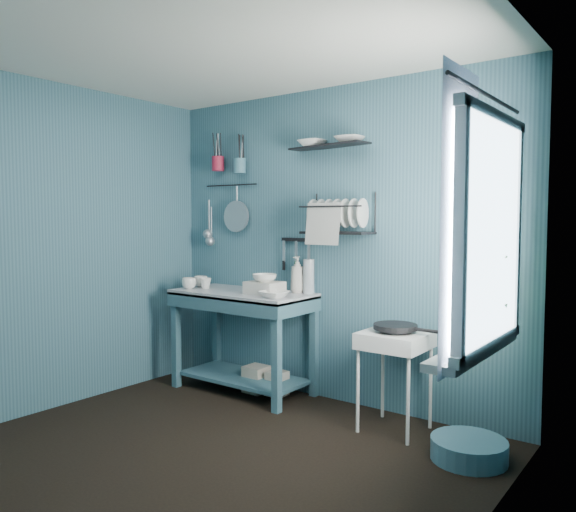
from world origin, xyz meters
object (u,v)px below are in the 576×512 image
Objects in this scene: wash_tub at (265,288)px; storage_tin_small at (277,383)px; storage_tin_large at (256,379)px; mug_right at (201,282)px; floor_basin at (469,450)px; colander at (236,216)px; hotplate_stand at (395,381)px; mug_left at (189,283)px; utensil_cup_magenta at (218,164)px; frying_pan at (395,327)px; utensil_cup_teal at (240,166)px; water_bottle at (309,276)px; potted_plant at (481,294)px; soap_bottle at (297,275)px; mug_mid at (205,283)px; work_counter at (243,341)px; dish_rack at (337,213)px.

wash_tub is 1.40× the size of storage_tin_small.
storage_tin_large is 0.20m from storage_tin_small.
floor_basin is (2.50, -0.22, -0.84)m from mug_right.
hotplate_stand is at bearing -9.09° from colander.
storage_tin_small is (0.20, 0.03, -0.01)m from storage_tin_large.
colander reaches higher than wash_tub.
utensil_cup_magenta reaches higher than mug_left.
hotplate_stand is 1.51× the size of floor_basin.
frying_pan is 2.31× the size of utensil_cup_teal.
frying_pan is 1.88m from colander.
water_bottle is 0.61× the size of floor_basin.
mug_left is 0.41× the size of frying_pan.
potted_plant is 1.03× the size of floor_basin.
potted_plant is (1.64, -0.78, 0.07)m from water_bottle.
utensil_cup_teal is 0.65× the size of storage_tin_small.
potted_plant is (2.66, -0.56, 0.16)m from mug_right.
utensil_cup_teal reaches higher than soap_bottle.
soap_bottle is 0.10m from water_bottle.
floor_basin is at bearing 114.89° from potted_plant.
mug_mid is 0.63m from wash_tub.
frying_pan is (0.90, -0.26, -0.27)m from water_bottle.
hotplate_stand is 3.12× the size of storage_tin_large.
soap_bottle reaches higher than wash_tub.
potted_plant is at bearing -65.11° from floor_basin.
storage_tin_large is (-2.06, 0.61, -0.96)m from potted_plant.
utensil_cup_teal is (0.28, 0.36, 1.02)m from mug_left.
mug_left is 1.12m from utensil_cup_teal.
mug_mid is (-0.38, -0.06, 0.47)m from work_counter.
dish_rack reaches higher than colander.
dish_rack is at bearing 9.90° from work_counter.
utensil_cup_teal is 0.45m from colander.
storage_tin_small reaches higher than floor_basin.
utensil_cup_teal reaches higher than water_bottle.
wash_tub is 1.00× the size of colander.
floor_basin is (2.20, -0.42, -1.86)m from utensil_cup_teal.
hotplate_stand is at bearing 163.16° from floor_basin.
wash_tub is 0.61× the size of floor_basin.
storage_tin_large is at bearing 19.90° from mug_left.
colander is at bearing 154.60° from storage_tin_large.
storage_tin_small is (-0.12, -0.12, -0.90)m from soap_bottle.
hotplate_stand is 1.25× the size of dish_rack.
utensil_cup_magenta reaches higher than storage_tin_large.
floor_basin is at bearing -26.83° from hotplate_stand.
water_bottle is 2.15× the size of utensil_cup_magenta.
utensil_cup_teal is 0.29× the size of floor_basin.
hotplate_stand is at bearing -1.90° from work_counter.
colander reaches higher than mug_right.
hotplate_stand is 5.28× the size of utensil_cup_magenta.
hotplate_stand is at bearing -1.14° from wash_tub.
potted_plant reaches higher than floor_basin.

